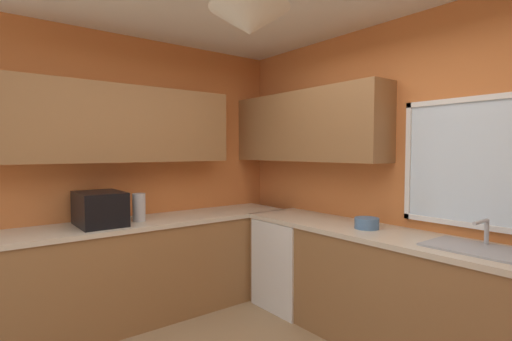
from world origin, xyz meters
The scene contains 8 objects.
room_shell centered at (-0.39, 0.48, 1.79)m, with size 4.21×3.51×2.73m.
counter_run_left centered at (-1.73, 0.00, 0.46)m, with size 0.65×3.12×0.91m.
counter_run_back centered at (0.21, 1.39, 0.46)m, with size 3.30×0.65×0.91m.
dishwasher centered at (-1.07, 1.36, 0.43)m, with size 0.60×0.60×0.87m, color white.
microwave centered at (-1.73, -0.31, 1.06)m, with size 0.48×0.36×0.29m, color black.
kettle centered at (-1.71, 0.02, 1.04)m, with size 0.12×0.12×0.25m, color #B7B7BC.
sink_assembly centered at (0.61, 1.39, 0.92)m, with size 0.60×0.40×0.19m.
bowl centered at (-0.23, 1.39, 0.96)m, with size 0.20×0.20×0.09m, color #4C7099.
Camera 1 is at (1.65, -1.24, 1.55)m, focal length 26.57 mm.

